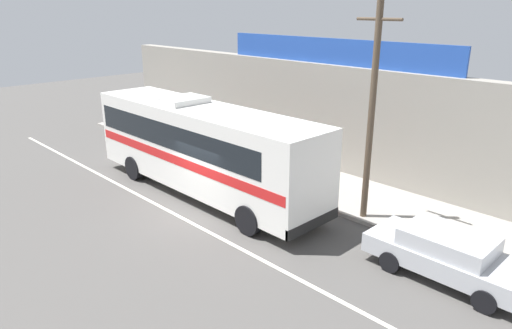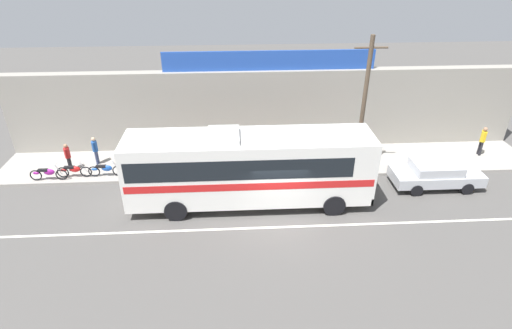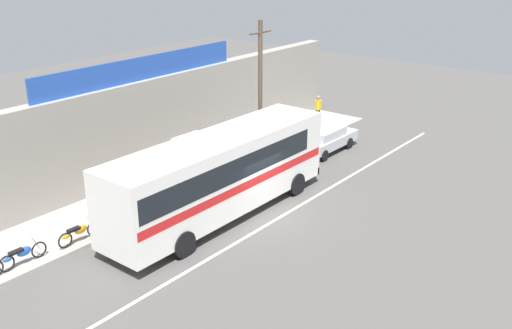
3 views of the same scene
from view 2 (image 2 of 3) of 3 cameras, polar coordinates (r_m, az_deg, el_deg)
The scene contains 15 objects.
ground_plane at distance 19.19m, azimuth 3.21°, elevation -7.26°, with size 70.00×70.00×0.00m, color #4F4C49.
sidewalk_slab at distance 23.53m, azimuth 1.87°, elevation 0.39°, with size 30.00×3.60×0.14m, color gray.
storefront_facade at distance 24.48m, azimuth 1.52°, elevation 7.61°, with size 30.00×0.70×4.80m, color gray.
storefront_billboard at distance 23.57m, azimuth 1.88°, elevation 14.30°, with size 11.96×0.12×1.10m, color #234CAD.
road_center_stripe at distance 18.56m, azimuth 3.47°, elevation -8.71°, with size 30.00×0.14×0.01m, color silver.
intercity_bus at distance 19.02m, azimuth -1.18°, elevation -0.18°, with size 11.40×2.66×3.78m.
parked_car at distance 22.96m, azimuth 23.80°, elevation -1.18°, with size 4.51×1.87×1.37m.
utility_pole at distance 21.53m, azimuth 14.77°, elevation 7.89°, with size 1.60×0.22×7.29m.
motorcycle_purple at distance 23.19m, azimuth -20.29°, elevation -0.63°, with size 1.89×0.56×0.94m.
motorcycle_orange at distance 22.48m, azimuth -14.79°, elevation -0.66°, with size 1.92×0.56×0.94m.
motorcycle_green at distance 23.73m, azimuth -24.12°, elevation -0.73°, with size 1.82×0.56×0.94m.
motorcycle_black at distance 24.03m, azimuth -27.08°, elevation -1.08°, with size 1.94×0.56×0.94m.
pedestrian_far_right at distance 24.46m, azimuth -21.53°, elevation 2.09°, with size 0.30×0.48×1.63m.
pedestrian_by_curb at distance 24.37m, azimuth -24.79°, elevation 1.19°, with size 0.30×0.48×1.58m.
pedestrian_far_left at distance 27.10m, azimuth 29.08°, elevation 3.15°, with size 0.30×0.48×1.75m.
Camera 2 is at (-1.95, -15.34, 11.37)m, focal length 28.67 mm.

